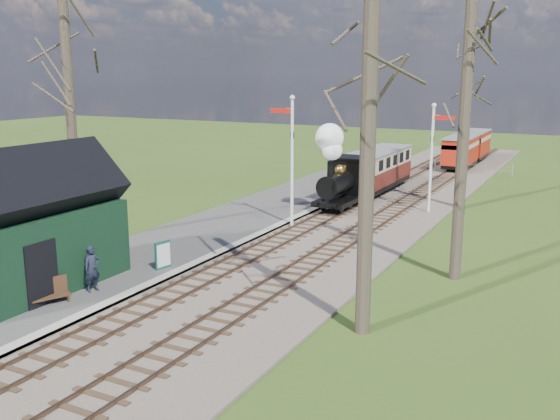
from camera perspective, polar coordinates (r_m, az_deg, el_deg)
The scene contains 19 objects.
ground at distance 17.11m, azimuth -21.87°, elevation -13.45°, with size 140.00×140.00×0.00m, color #334B17.
distant_hills at distance 78.47m, azimuth 18.47°, elevation -5.57°, with size 114.40×48.00×22.02m.
ballast_bed at distance 34.29m, azimuth 8.56°, elevation 0.25°, with size 8.00×60.00×0.10m, color brown.
track_near at distance 34.71m, azimuth 6.54°, elevation 0.55°, with size 1.60×60.00×0.15m.
track_far at distance 33.89m, azimuth 10.64°, elevation 0.12°, with size 1.60×60.00×0.15m.
platform at distance 29.28m, azimuth -5.58°, elevation -1.67°, with size 5.00×44.00×0.20m, color #474442.
coping_strip at distance 28.12m, azimuth -1.64°, elevation -2.19°, with size 0.40×44.00×0.21m, color #B2AD9E.
station_shed at distance 21.94m, azimuth -21.86°, elevation -1.49°, with size 3.25×6.30×4.78m.
semaphore_near at distance 29.00m, azimuth 0.99°, elevation 5.34°, with size 1.22×0.24×6.22m.
semaphore_far at distance 32.90m, azimuth 13.83°, elevation 5.35°, with size 1.22×0.24×5.72m.
bare_trees at distance 22.66m, azimuth -0.91°, elevation 7.37°, with size 15.51×22.39×12.00m.
fence_line at distance 47.71m, azimuth 12.96°, elevation 4.11°, with size 12.60×0.08×1.00m.
locomotive at distance 32.93m, azimuth 5.63°, elevation 3.46°, with size 1.82×4.25×4.56m.
coach at distance 38.64m, azimuth 9.00°, elevation 3.85°, with size 2.13×7.29×2.24m.
red_carriage_a at distance 48.78m, azimuth 16.16°, elevation 5.14°, with size 1.93×4.79×2.03m.
red_carriage_b at distance 54.15m, azimuth 17.34°, elevation 5.75°, with size 1.93×4.79×2.03m.
sign_board at distance 23.17m, azimuth -10.65°, elevation -4.06°, with size 0.22×0.70×1.03m.
bench at distance 20.76m, azimuth -20.62°, elevation -7.04°, with size 0.94×1.43×0.79m.
person at distance 21.28m, azimuth -16.79°, elevation -5.16°, with size 0.56×0.37×1.54m, color #1A1E2F.
Camera 1 is at (12.06, -9.76, 7.22)m, focal length 40.00 mm.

